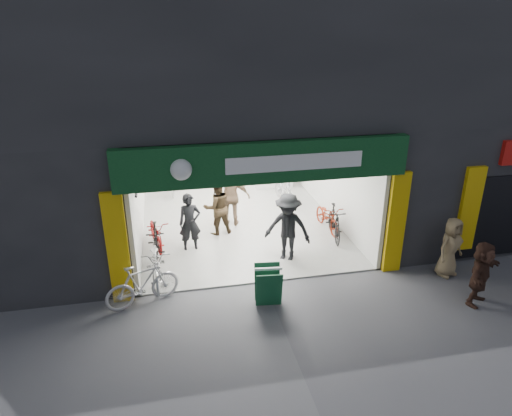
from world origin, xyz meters
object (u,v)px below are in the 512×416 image
object	(u,v)px
bike_left_front	(156,263)
bike_right_front	(334,223)
sandwich_board	(268,285)
pedestrian_near	(450,247)
parked_bike	(142,284)

from	to	relation	value
bike_left_front	bike_right_front	xyz separation A→B (m)	(5.00, 1.33, -0.00)
bike_left_front	sandwich_board	bearing A→B (deg)	-34.14
sandwich_board	pedestrian_near	bearing A→B (deg)	10.78
bike_left_front	parked_bike	xyz separation A→B (m)	(-0.30, -0.93, 0.02)
bike_right_front	pedestrian_near	size ratio (longest dim) A/B	1.06
parked_bike	pedestrian_near	world-z (taller)	pedestrian_near
pedestrian_near	bike_right_front	bearing A→B (deg)	108.66
bike_right_front	sandwich_board	world-z (taller)	bike_right_front
bike_left_front	sandwich_board	world-z (taller)	bike_left_front
bike_right_front	parked_bike	xyz separation A→B (m)	(-5.30, -2.27, 0.02)
pedestrian_near	sandwich_board	world-z (taller)	pedestrian_near
bike_right_front	parked_bike	world-z (taller)	parked_bike
bike_left_front	parked_bike	world-z (taller)	parked_bike
bike_left_front	bike_right_front	distance (m)	5.17
sandwich_board	bike_right_front	bearing A→B (deg)	54.02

